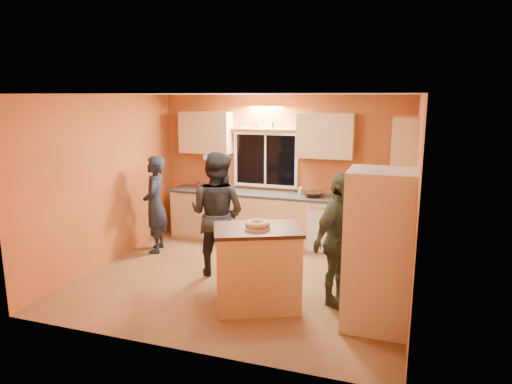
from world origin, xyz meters
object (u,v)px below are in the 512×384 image
at_px(island, 257,267).
at_px(refrigerator, 378,250).
at_px(person_left, 155,204).
at_px(person_right, 339,240).
at_px(person_center, 217,214).

bearing_deg(island, refrigerator, -24.78).
bearing_deg(person_left, person_right, 50.98).
bearing_deg(person_right, person_center, 99.29).
xyz_separation_m(person_left, person_right, (3.20, -1.04, 0.03)).
distance_m(refrigerator, person_center, 2.48).
relative_size(person_left, person_right, 0.97).
bearing_deg(person_right, island, 136.15).
bearing_deg(refrigerator, person_right, 140.69).
xyz_separation_m(person_center, person_right, (1.83, -0.46, -0.07)).
bearing_deg(person_left, refrigerator, 47.60).
distance_m(refrigerator, island, 1.48).
xyz_separation_m(island, person_right, (0.93, 0.39, 0.32)).
xyz_separation_m(refrigerator, person_right, (-0.50, 0.41, -0.06)).
relative_size(refrigerator, person_right, 1.07).
xyz_separation_m(island, person_left, (-2.27, 1.43, 0.29)).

